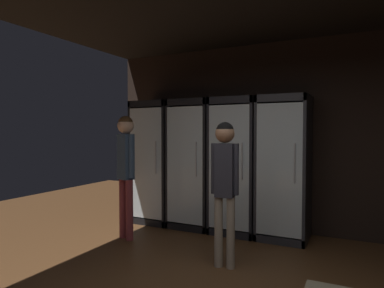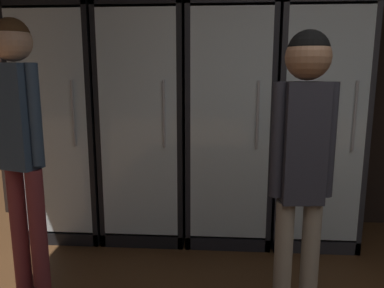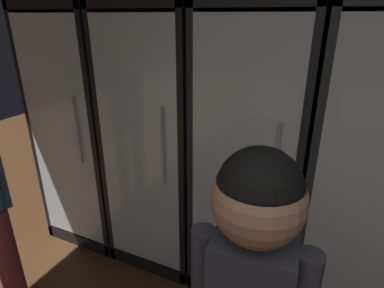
{
  "view_description": "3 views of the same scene",
  "coord_description": "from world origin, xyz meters",
  "px_view_note": "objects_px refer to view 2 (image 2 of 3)",
  "views": [
    {
      "loc": [
        0.83,
        -2.06,
        1.48
      ],
      "look_at": [
        -1.41,
        2.45,
        1.29
      ],
      "focal_mm": 31.73,
      "sensor_mm": 36.0,
      "label": 1
    },
    {
      "loc": [
        -0.87,
        -0.42,
        1.4
      ],
      "look_at": [
        -1.09,
        2.56,
        0.81
      ],
      "focal_mm": 35.06,
      "sensor_mm": 36.0,
      "label": 2
    },
    {
      "loc": [
        -0.35,
        0.76,
        1.83
      ],
      "look_at": [
        -1.11,
        2.37,
        1.11
      ],
      "focal_mm": 29.76,
      "sensor_mm": 36.0,
      "label": 3
    }
  ],
  "objects_px": {
    "shopper_far": "(303,151)",
    "cooler_center": "(229,123)",
    "cooler_far_left": "(69,122)",
    "cooler_right": "(312,125)",
    "cooler_left": "(147,123)",
    "shopper_near": "(19,127)"
  },
  "relations": [
    {
      "from": "cooler_right",
      "to": "shopper_near",
      "type": "bearing_deg",
      "value": -152.19
    },
    {
      "from": "cooler_far_left",
      "to": "shopper_near",
      "type": "xyz_separation_m",
      "value": [
        0.12,
        -1.02,
        0.11
      ]
    },
    {
      "from": "cooler_right",
      "to": "cooler_far_left",
      "type": "bearing_deg",
      "value": 179.93
    },
    {
      "from": "cooler_far_left",
      "to": "cooler_left",
      "type": "bearing_deg",
      "value": -0.04
    },
    {
      "from": "cooler_far_left",
      "to": "shopper_far",
      "type": "distance_m",
      "value": 2.16
    },
    {
      "from": "cooler_left",
      "to": "cooler_right",
      "type": "bearing_deg",
      "value": -0.08
    },
    {
      "from": "cooler_right",
      "to": "shopper_near",
      "type": "distance_m",
      "value": 2.19
    },
    {
      "from": "cooler_center",
      "to": "shopper_near",
      "type": "height_order",
      "value": "cooler_center"
    },
    {
      "from": "cooler_center",
      "to": "cooler_right",
      "type": "relative_size",
      "value": 1.0
    },
    {
      "from": "cooler_center",
      "to": "cooler_right",
      "type": "bearing_deg",
      "value": -0.08
    },
    {
      "from": "cooler_far_left",
      "to": "cooler_left",
      "type": "xyz_separation_m",
      "value": [
        0.69,
        -0.0,
        -0.0
      ]
    },
    {
      "from": "cooler_center",
      "to": "shopper_far",
      "type": "bearing_deg",
      "value": -76.69
    },
    {
      "from": "shopper_near",
      "to": "cooler_left",
      "type": "bearing_deg",
      "value": 61.2
    },
    {
      "from": "cooler_right",
      "to": "cooler_left",
      "type": "bearing_deg",
      "value": 179.92
    },
    {
      "from": "cooler_far_left",
      "to": "cooler_right",
      "type": "relative_size",
      "value": 1.0
    },
    {
      "from": "shopper_far",
      "to": "cooler_center",
      "type": "bearing_deg",
      "value": 103.31
    },
    {
      "from": "cooler_left",
      "to": "shopper_near",
      "type": "xyz_separation_m",
      "value": [
        -0.56,
        -1.02,
        0.11
      ]
    },
    {
      "from": "cooler_center",
      "to": "shopper_far",
      "type": "distance_m",
      "value": 1.38
    },
    {
      "from": "shopper_near",
      "to": "shopper_far",
      "type": "xyz_separation_m",
      "value": [
        1.57,
        -0.32,
        -0.05
      ]
    },
    {
      "from": "shopper_near",
      "to": "shopper_far",
      "type": "relative_size",
      "value": 1.07
    },
    {
      "from": "shopper_far",
      "to": "cooler_left",
      "type": "bearing_deg",
      "value": 126.77
    },
    {
      "from": "cooler_right",
      "to": "shopper_far",
      "type": "distance_m",
      "value": 1.4
    }
  ]
}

